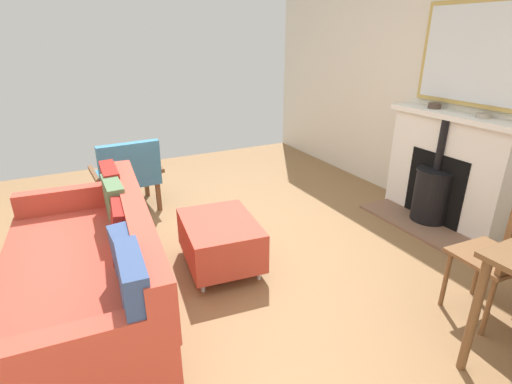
{
  "coord_description": "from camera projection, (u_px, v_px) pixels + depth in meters",
  "views": [
    {
      "loc": [
        0.8,
        2.73,
        1.78
      ],
      "look_at": [
        -0.52,
        0.15,
        0.6
      ],
      "focal_mm": 27.39,
      "sensor_mm": 36.0,
      "label": 1
    }
  ],
  "objects": [
    {
      "name": "mirror_over_mantel",
      "position": [
        476.0,
        54.0,
        3.47
      ],
      "size": [
        0.04,
        1.13,
        0.91
      ],
      "color": "tan"
    },
    {
      "name": "dining_chair_near_fireplace",
      "position": [
        506.0,
        252.0,
        2.41
      ],
      "size": [
        0.42,
        0.42,
        0.9
      ],
      "color": "brown",
      "rests_on": "ground"
    },
    {
      "name": "fireplace",
      "position": [
        443.0,
        175.0,
        3.83
      ],
      "size": [
        0.65,
        1.31,
        1.09
      ],
      "color": "brown",
      "rests_on": "ground"
    },
    {
      "name": "armchair_accent",
      "position": [
        128.0,
        172.0,
        4.06
      ],
      "size": [
        0.71,
        0.61,
        0.79
      ],
      "color": "brown",
      "rests_on": "ground"
    },
    {
      "name": "ground_plane",
      "position": [
        192.0,
        263.0,
        3.26
      ],
      "size": [
        5.41,
        5.96,
        0.01
      ],
      "primitive_type": "cube",
      "color": "olive"
    },
    {
      "name": "mantel_bowl_far",
      "position": [
        484.0,
        115.0,
        3.41
      ],
      "size": [
        0.13,
        0.13,
        0.04
      ],
      "color": "#9E9384",
      "rests_on": "fireplace"
    },
    {
      "name": "ottoman",
      "position": [
        220.0,
        239.0,
        3.13
      ],
      "size": [
        0.64,
        0.79,
        0.41
      ],
      "color": "#B2B2B7",
      "rests_on": "ground"
    },
    {
      "name": "sofa",
      "position": [
        90.0,
        272.0,
        2.51
      ],
      "size": [
        1.06,
        1.96,
        0.84
      ],
      "color": "#B2B2B7",
      "rests_on": "ground"
    },
    {
      "name": "mantel_bowl_near",
      "position": [
        435.0,
        105.0,
        3.83
      ],
      "size": [
        0.13,
        0.13,
        0.05
      ],
      "color": "#47382D",
      "rests_on": "fireplace"
    },
    {
      "name": "wall_left",
      "position": [
        445.0,
        70.0,
        3.86
      ],
      "size": [
        0.12,
        5.96,
        2.88
      ],
      "primitive_type": "cube",
      "color": "beige",
      "rests_on": "ground"
    }
  ]
}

